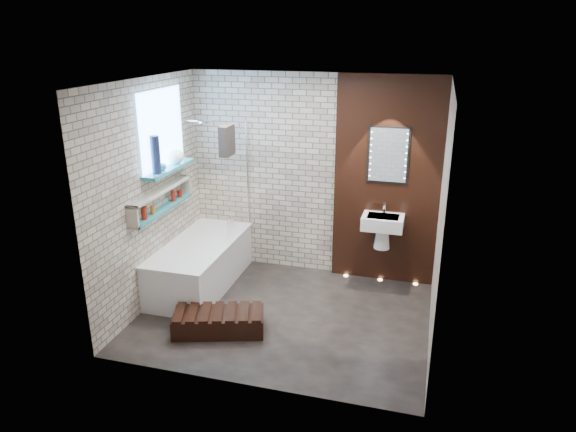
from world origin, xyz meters
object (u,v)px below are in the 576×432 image
(led_mirror, at_px, (388,155))
(bathtub, at_px, (201,264))
(bath_screen, at_px, (237,181))
(walnut_step, at_px, (219,322))
(washbasin, at_px, (383,227))

(led_mirror, bearing_deg, bathtub, -160.22)
(bath_screen, xyz_separation_m, led_mirror, (1.82, 0.34, 0.37))
(bathtub, distance_m, bath_screen, 1.14)
(bathtub, relative_size, walnut_step, 1.81)
(bathtub, bearing_deg, led_mirror, 19.78)
(washbasin, relative_size, walnut_step, 0.60)
(washbasin, height_order, walnut_step, washbasin)
(washbasin, height_order, led_mirror, led_mirror)
(bath_screen, xyz_separation_m, walnut_step, (0.28, -1.40, -1.17))
(walnut_step, bearing_deg, washbasin, 45.85)
(washbasin, xyz_separation_m, led_mirror, (0.00, 0.16, 0.86))
(bathtub, distance_m, led_mirror, 2.68)
(washbasin, bearing_deg, bathtub, -163.99)
(bath_screen, distance_m, walnut_step, 1.85)
(led_mirror, xyz_separation_m, walnut_step, (-1.54, -1.74, -1.54))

